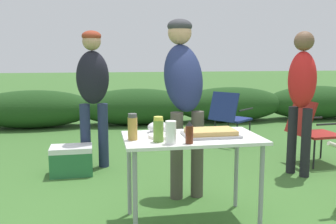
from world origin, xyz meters
name	(u,v)px	position (x,y,z in m)	size (l,w,h in m)	color
ground_plane	(191,223)	(0.00, 0.00, 0.00)	(60.00, 60.00, 0.00)	#3D6B2D
shrub_hedge	(136,107)	(0.00, 4.65, 0.37)	(14.40, 0.90, 0.73)	#1E4219
folding_table	(192,146)	(0.00, 0.00, 0.66)	(1.10, 0.64, 0.74)	silver
food_tray	(211,133)	(0.15, -0.02, 0.77)	(0.44, 0.29, 0.06)	#9E9EA3
plate_stack	(161,136)	(-0.25, 0.00, 0.75)	(0.21, 0.21, 0.02)	white
mixing_bowl	(158,127)	(-0.24, 0.20, 0.79)	(0.18, 0.18, 0.09)	silver
paper_cup_stack	(171,132)	(-0.22, -0.23, 0.83)	(0.08, 0.08, 0.17)	white
relish_jar	(158,129)	(-0.30, -0.14, 0.83)	(0.08, 0.08, 0.19)	olive
spice_jar	(133,127)	(-0.48, -0.04, 0.84)	(0.07, 0.07, 0.20)	#B2893D
bbq_sauce_bottle	(189,133)	(-0.08, -0.24, 0.82)	(0.06, 0.06, 0.17)	#562314
standing_person_in_gray_fleece	(183,85)	(0.09, 0.70, 1.10)	(0.43, 0.55, 1.75)	#4C473D
standing_person_in_dark_puffer	(302,89)	(1.54, 1.03, 1.01)	(0.37, 0.41, 1.66)	black
standing_person_with_beanie	(93,85)	(-0.80, 1.77, 1.04)	(0.40, 0.29, 1.68)	#232D4C
camp_chair_green_behind_table	(229,115)	(1.27, 2.66, 0.47)	(0.75, 0.73, 0.83)	navy
camp_chair_near_hedge	(312,128)	(1.93, 1.41, 0.47)	(0.62, 0.51, 0.83)	maroon
cooler_box	(72,160)	(-1.07, 1.52, 0.17)	(0.49, 0.33, 0.34)	#286B3D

